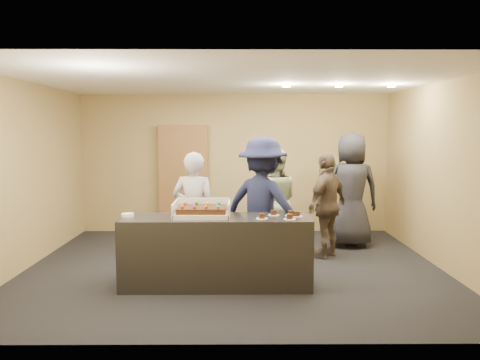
{
  "coord_description": "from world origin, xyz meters",
  "views": [
    {
      "loc": [
        0.05,
        -6.69,
        1.99
      ],
      "look_at": [
        0.09,
        0.0,
        1.29
      ],
      "focal_mm": 35.0,
      "sensor_mm": 36.0,
      "label": 1
    }
  ],
  "objects": [
    {
      "name": "slice_c",
      "position": [
        0.7,
        -1.0,
        0.92
      ],
      "size": [
        0.15,
        0.15,
        0.07
      ],
      "color": "white",
      "rests_on": "serving_counter"
    },
    {
      "name": "plate_stack",
      "position": [
        -1.35,
        -0.79,
        0.92
      ],
      "size": [
        0.16,
        0.16,
        0.04
      ],
      "primitive_type": "cylinder",
      "color": "white",
      "rests_on": "serving_counter"
    },
    {
      "name": "person_sage_man",
      "position": [
        0.65,
        0.83,
        0.85
      ],
      "size": [
        0.84,
        0.66,
        1.7
      ],
      "primitive_type": "imported",
      "rotation": [
        0.0,
        0.0,
        3.17
      ],
      "color": "#99A877",
      "rests_on": "floor"
    },
    {
      "name": "person_server_grey",
      "position": [
        -0.55,
        -0.25,
        0.85
      ],
      "size": [
        0.69,
        0.51,
        1.71
      ],
      "primitive_type": "imported",
      "rotation": [
        0.0,
        0.0,
        2.96
      ],
      "color": "#AFAFB5",
      "rests_on": "floor"
    },
    {
      "name": "person_dark_suit",
      "position": [
        2.0,
        1.24,
        0.98
      ],
      "size": [
        0.98,
        0.65,
        1.96
      ],
      "primitive_type": "imported",
      "rotation": [
        0.0,
        0.0,
        3.17
      ],
      "color": "black",
      "rests_on": "floor"
    },
    {
      "name": "storage_cabinet",
      "position": [
        -1.0,
        2.41,
        1.05
      ],
      "size": [
        0.96,
        0.15,
        2.1
      ],
      "primitive_type": "cube",
      "color": "brown",
      "rests_on": "floor"
    },
    {
      "name": "ceiling_spotlights",
      "position": [
        1.6,
        0.5,
        2.67
      ],
      "size": [
        1.72,
        0.12,
        0.03
      ],
      "color": "#FFEAC6",
      "rests_on": "ceiling"
    },
    {
      "name": "slice_e",
      "position": [
        0.81,
        -0.8,
        0.92
      ],
      "size": [
        0.15,
        0.15,
        0.07
      ],
      "color": "white",
      "rests_on": "serving_counter"
    },
    {
      "name": "slice_b",
      "position": [
        0.52,
        -0.72,
        0.92
      ],
      "size": [
        0.15,
        0.15,
        0.07
      ],
      "color": "white",
      "rests_on": "serving_counter"
    },
    {
      "name": "room",
      "position": [
        0.0,
        0.0,
        1.35
      ],
      "size": [
        6.04,
        6.0,
        2.7
      ],
      "color": "black",
      "rests_on": "ground"
    },
    {
      "name": "person_navy_man",
      "position": [
        0.41,
        -0.23,
        0.95
      ],
      "size": [
        1.42,
        1.23,
        1.91
      ],
      "primitive_type": "imported",
      "rotation": [
        0.0,
        0.0,
        2.61
      ],
      "color": "#181C3B",
      "rests_on": "floor"
    },
    {
      "name": "sheet_cake",
      "position": [
        -0.4,
        -0.82,
        1.0
      ],
      "size": [
        0.61,
        0.42,
        0.12
      ],
      "color": "#381F0C",
      "rests_on": "cake_box"
    },
    {
      "name": "person_brown_extra",
      "position": [
        1.47,
        0.57,
        0.83
      ],
      "size": [
        0.95,
        0.99,
        1.65
      ],
      "primitive_type": "imported",
      "rotation": [
        0.0,
        0.0,
        3.98
      ],
      "color": "brown",
      "rests_on": "floor"
    },
    {
      "name": "slice_d",
      "position": [
        0.74,
        -0.77,
        0.92
      ],
      "size": [
        0.15,
        0.15,
        0.07
      ],
      "color": "white",
      "rests_on": "serving_counter"
    },
    {
      "name": "cake_box",
      "position": [
        -0.4,
        -0.79,
        0.95
      ],
      "size": [
        0.71,
        0.49,
        0.21
      ],
      "color": "white",
      "rests_on": "serving_counter"
    },
    {
      "name": "serving_counter",
      "position": [
        -0.22,
        -0.82,
        0.45
      ],
      "size": [
        2.4,
        0.71,
        0.9
      ],
      "primitive_type": "cube",
      "rotation": [
        0.0,
        0.0,
        0.01
      ],
      "color": "black",
      "rests_on": "floor"
    },
    {
      "name": "slice_a",
      "position": [
        0.36,
        -0.96,
        0.92
      ],
      "size": [
        0.15,
        0.15,
        0.07
      ],
      "color": "white",
      "rests_on": "serving_counter"
    }
  ]
}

